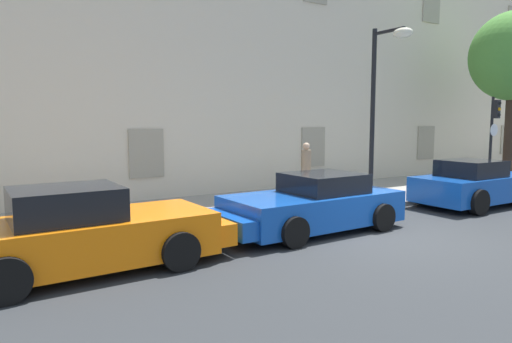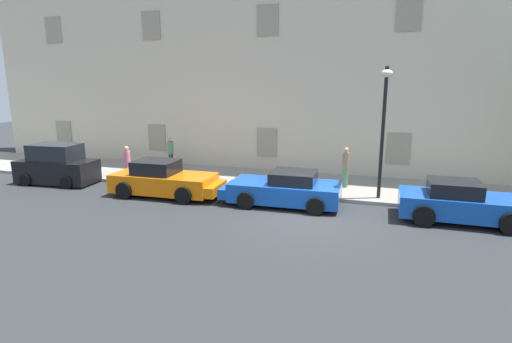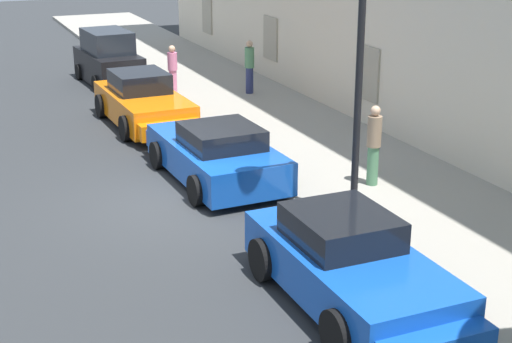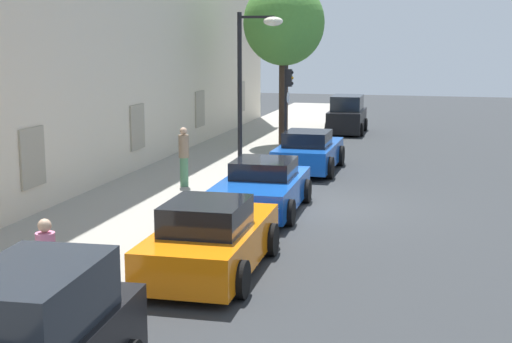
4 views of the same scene
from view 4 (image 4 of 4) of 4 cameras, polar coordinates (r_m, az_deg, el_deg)
ground_plane at (r=20.33m, az=4.80°, el=-2.68°), size 80.00×80.00×0.00m
sidewalk at (r=21.49m, az=-7.11°, el=-1.82°), size 60.00×4.44×0.14m
sportscar_red_lead at (r=14.70m, az=-3.30°, el=-5.16°), size 4.75×2.15×1.49m
sportscar_yellow_flank at (r=19.37m, az=0.33°, el=-1.49°), size 4.69×2.28×1.35m
sportscar_white_middle at (r=25.67m, az=4.15°, el=1.50°), size 4.52×2.07×1.42m
hatchback_distant at (r=35.88m, az=7.02°, el=4.26°), size 3.57×1.84×1.80m
tree_near_kerb at (r=30.74m, az=2.16°, el=11.31°), size 3.32×3.32×6.73m
traffic_light at (r=28.60m, az=2.45°, el=6.01°), size 0.44×0.36×3.33m
street_lamp at (r=22.79m, az=-0.18°, el=8.28°), size 0.44×1.42×5.16m
pedestrian_admiring at (r=22.18m, az=-5.58°, el=1.22°), size 0.37×0.37×1.78m
pedestrian_bystander at (r=12.53m, az=-15.83°, el=-6.88°), size 0.38×0.38×1.56m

